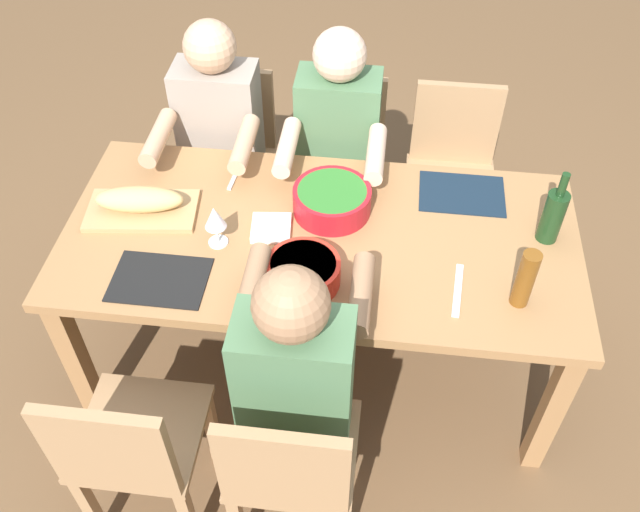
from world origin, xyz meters
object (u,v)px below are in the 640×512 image
(diner_far_center, at_px, (337,145))
(napkin_stack, at_px, (271,228))
(beer_bottle, at_px, (525,279))
(wine_glass, at_px, (215,219))
(serving_bowl_pasta, at_px, (303,271))
(bread_loaf, at_px, (139,199))
(diner_far_left, at_px, (218,137))
(diner_near_center, at_px, (297,377))
(serving_bowl_greens, at_px, (332,199))
(cutting_board, at_px, (142,211))
(chair_far_right, at_px, (451,167))
(chair_near_left, at_px, (131,448))
(chair_far_left, at_px, (232,151))
(dining_table, at_px, (320,251))
(wine_bottle, at_px, (553,215))
(chair_near_center, at_px, (290,467))
(chair_far_center, at_px, (340,159))

(diner_far_center, xyz_separation_m, napkin_stack, (-0.18, -0.58, 0.05))
(beer_bottle, distance_m, wine_glass, 1.04)
(serving_bowl_pasta, distance_m, bread_loaf, 0.69)
(diner_far_left, height_order, diner_far_center, same)
(diner_near_center, height_order, napkin_stack, diner_near_center)
(serving_bowl_greens, distance_m, wine_glass, 0.44)
(cutting_board, bearing_deg, chair_far_right, 31.87)
(chair_far_right, relative_size, chair_near_left, 1.00)
(chair_far_left, relative_size, serving_bowl_greens, 2.97)
(cutting_board, bearing_deg, diner_near_center, -42.80)
(dining_table, distance_m, chair_far_left, 0.93)
(wine_bottle, bearing_deg, chair_far_left, 152.48)
(serving_bowl_greens, bearing_deg, beer_bottle, -29.05)
(wine_bottle, bearing_deg, bread_loaf, -178.14)
(diner_far_center, bearing_deg, diner_near_center, -90.00)
(cutting_board, relative_size, beer_bottle, 1.82)
(cutting_board, relative_size, wine_glass, 2.41)
(dining_table, distance_m, napkin_stack, 0.20)
(dining_table, relative_size, cutting_board, 4.61)
(chair_far_right, distance_m, serving_bowl_greens, 0.85)
(chair_far_right, bearing_deg, napkin_stack, -131.93)
(diner_near_center, xyz_separation_m, diner_far_center, (-0.00, 1.16, 0.00))
(chair_near_center, relative_size, beer_bottle, 3.86)
(chair_far_center, height_order, chair_near_left, same)
(serving_bowl_greens, xyz_separation_m, beer_bottle, (0.65, -0.36, 0.05))
(bread_loaf, bearing_deg, cutting_board, 0.00)
(diner_far_left, relative_size, wine_glass, 7.23)
(diner_far_left, bearing_deg, diner_far_center, 0.00)
(dining_table, height_order, chair_far_left, chair_far_left)
(chair_near_center, height_order, serving_bowl_pasta, chair_near_center)
(dining_table, xyz_separation_m, serving_bowl_greens, (0.03, 0.13, 0.14))
(diner_near_center, distance_m, napkin_stack, 0.61)
(diner_near_center, relative_size, chair_far_left, 1.41)
(chair_far_center, height_order, cutting_board, chair_far_center)
(serving_bowl_greens, bearing_deg, chair_far_right, 52.79)
(serving_bowl_greens, bearing_deg, cutting_board, -172.04)
(diner_far_left, xyz_separation_m, diner_far_center, (0.51, 0.00, 0.00))
(cutting_board, bearing_deg, bread_loaf, 0.00)
(diner_far_left, xyz_separation_m, chair_near_left, (0.00, -1.34, -0.21))
(chair_near_left, relative_size, serving_bowl_pasta, 3.45)
(wine_bottle, height_order, napkin_stack, wine_bottle)
(serving_bowl_pasta, bearing_deg, diner_far_center, 88.03)
(chair_near_center, height_order, chair_far_left, same)
(diner_near_center, height_order, chair_far_right, diner_near_center)
(chair_far_left, relative_size, beer_bottle, 3.86)
(serving_bowl_pasta, relative_size, serving_bowl_greens, 0.86)
(dining_table, relative_size, napkin_stack, 13.16)
(diner_near_center, xyz_separation_m, bread_loaf, (-0.66, 0.61, 0.11))
(chair_near_center, xyz_separation_m, bread_loaf, (-0.66, 0.80, 0.32))
(diner_far_center, bearing_deg, chair_near_left, -110.70)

